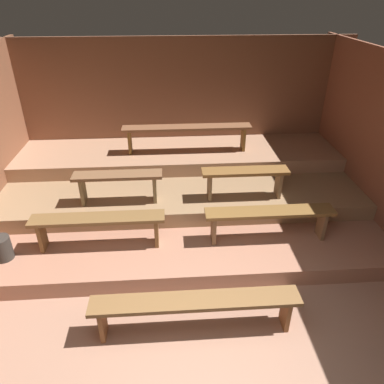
{
  "coord_description": "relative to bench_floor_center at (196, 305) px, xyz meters",
  "views": [
    {
      "loc": [
        -0.19,
        -2.08,
        3.35
      ],
      "look_at": [
        0.15,
        2.77,
        0.56
      ],
      "focal_mm": 33.69,
      "sensor_mm": 36.0,
      "label": 1
    }
  ],
  "objects": [
    {
      "name": "ground",
      "position": [
        -0.04,
        1.73,
        -0.43
      ],
      "size": [
        6.61,
        5.55,
        0.08
      ],
      "primitive_type": "cube",
      "color": "#A37761"
    },
    {
      "name": "platform_lower",
      "position": [
        -0.04,
        2.35,
        -0.27
      ],
      "size": [
        5.81,
        3.52,
        0.24
      ],
      "primitive_type": "cube",
      "color": "#A9735B",
      "rests_on": "ground"
    },
    {
      "name": "wall_back",
      "position": [
        -0.04,
        4.14,
        0.9
      ],
      "size": [
        6.61,
        0.06,
        2.59
      ],
      "primitive_type": "cube",
      "color": "brown",
      "rests_on": "ground"
    },
    {
      "name": "pail_lower",
      "position": [
        -2.43,
        1.12,
        0.01
      ],
      "size": [
        0.25,
        0.25,
        0.32
      ],
      "primitive_type": "cylinder",
      "color": "#332D28",
      "rests_on": "platform_lower"
    },
    {
      "name": "bench_upper_center",
      "position": [
        0.11,
        3.37,
        0.72
      ],
      "size": [
        2.29,
        0.28,
        0.47
      ],
      "color": "brown",
      "rests_on": "platform_upper"
    },
    {
      "name": "bench_middle_left",
      "position": [
        -0.99,
        2.06,
        0.45
      ],
      "size": [
        1.31,
        0.28,
        0.47
      ],
      "color": "brown",
      "rests_on": "platform_middle"
    },
    {
      "name": "bench_lower_left",
      "position": [
        -1.2,
        1.29,
        0.23
      ],
      "size": [
        1.77,
        0.28,
        0.47
      ],
      "color": "brown",
      "rests_on": "platform_lower"
    },
    {
      "name": "bench_middle_right",
      "position": [
        0.91,
        2.06,
        0.45
      ],
      "size": [
        1.31,
        0.28,
        0.47
      ],
      "color": "brown",
      "rests_on": "platform_middle"
    },
    {
      "name": "bench_floor_center",
      "position": [
        0.0,
        0.0,
        0.0
      ],
      "size": [
        2.25,
        0.28,
        0.47
      ],
      "color": "brown",
      "rests_on": "ground"
    },
    {
      "name": "bench_lower_right",
      "position": [
        1.11,
        1.29,
        0.23
      ],
      "size": [
        1.77,
        0.28,
        0.47
      ],
      "color": "brown",
      "rests_on": "platform_lower"
    },
    {
      "name": "platform_middle",
      "position": [
        -0.04,
        2.87,
        -0.03
      ],
      "size": [
        5.81,
        2.48,
        0.24
      ],
      "primitive_type": "cube",
      "color": "#9A7856",
      "rests_on": "platform_lower"
    },
    {
      "name": "platform_upper",
      "position": [
        -0.04,
        3.45,
        0.21
      ],
      "size": [
        5.81,
        1.32,
        0.24
      ],
      "primitive_type": "cube",
      "color": "tan",
      "rests_on": "platform_middle"
    }
  ]
}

